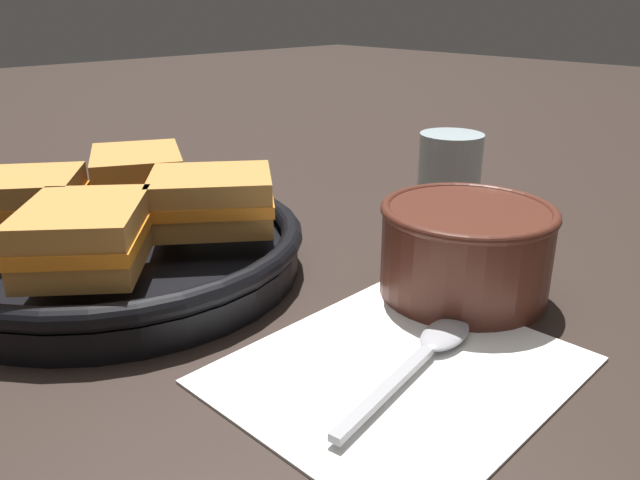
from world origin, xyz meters
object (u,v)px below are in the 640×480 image
Objects in this scene: soup_bowl at (466,245)px; skillet at (121,249)px; sandwich_near_right at (85,236)px; sandwich_far_right at (138,175)px; spoon at (431,347)px; sandwich_near_left at (18,202)px; sandwich_far_left at (212,200)px; drinking_glass at (449,178)px.

skillet is (-0.18, 0.23, -0.02)m from soup_bowl.
sandwich_far_right is at bearing 48.48° from sandwich_near_right.
sandwich_near_left is (-0.14, 0.32, 0.06)m from spoon.
skillet is 0.09m from sandwich_near_left.
sandwich_near_left is 1.02× the size of sandwich_far_right.
sandwich_near_left is at bearing 138.48° from skillet.
sandwich_far_left is at bearing -41.52° from sandwich_near_left.
soup_bowl is 1.04× the size of sandwich_far_left.
sandwich_near_left reaches higher than soup_bowl.
skillet is 2.39× the size of sandwich_far_left.
sandwich_near_left and sandwich_far_left have the same top height.
soup_bowl is at bearing -56.28° from sandwich_far_left.
sandwich_near_left is 0.11m from sandwich_near_right.
spoon is 0.36m from sandwich_near_left.
soup_bowl is 1.04× the size of sandwich_near_left.
sandwich_far_left is 0.11m from sandwich_far_right.
sandwich_near_right is (-0.13, 0.21, 0.06)m from spoon.
sandwich_far_right is at bearing 146.22° from drinking_glass.
soup_bowl reaches higher than skillet.
sandwich_near_left is at bearing 138.48° from sandwich_far_left.
sandwich_far_left is at bearing 3.48° from sandwich_near_right.
sandwich_near_right is at bearing -86.52° from sandwich_near_left.
skillet is at bearing 127.79° from soup_bowl.
skillet is (-0.08, 0.27, 0.01)m from spoon.
sandwich_near_left is 1.00× the size of sandwich_near_right.
soup_bowl is at bearing -66.79° from sandwich_far_right.
soup_bowl is at bearing -140.23° from drinking_glass.
drinking_glass reaches higher than sandwich_near_left.
spoon is 1.24× the size of sandwich_near_right.
sandwich_far_right is (-0.03, 0.33, 0.06)m from spoon.
sandwich_far_right is (-0.12, 0.29, 0.02)m from soup_bowl.
soup_bowl is 0.84× the size of spoon.
sandwich_far_left is (0.11, 0.01, 0.00)m from sandwich_near_right.
drinking_glass reaches higher than sandwich_far_left.
sandwich_far_right is (-0.01, 0.11, 0.00)m from sandwich_far_left.
soup_bowl reaches higher than spoon.
sandwich_far_left reaches higher than spoon.
drinking_glass is (0.37, -0.17, -0.02)m from sandwich_near_left.
sandwich_near_left is 0.16m from sandwich_far_left.
drinking_glass is at bearing -8.37° from sandwich_near_right.
sandwich_near_right is 1.00× the size of sandwich_far_left.
sandwich_near_left and sandwich_near_right have the same top height.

